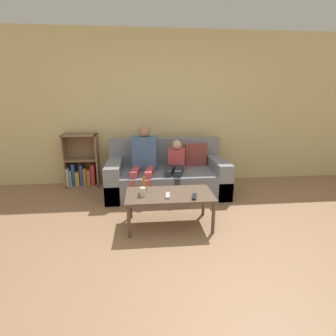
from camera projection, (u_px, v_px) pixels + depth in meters
The scene contains 11 objects.
ground_plane at pixel (183, 261), 2.50m from camera, with size 22.00×22.00×0.00m, color #997251.
wall_back at pixel (162, 109), 4.60m from camera, with size 12.00×0.06×2.60m.
couch at pixel (167, 176), 4.26m from camera, with size 1.87×1.00×0.83m.
bookshelf at pixel (82, 166), 4.56m from camera, with size 0.56×0.28×0.90m.
coffee_table at pixel (169, 197), 3.10m from camera, with size 1.03×0.57×0.41m.
person_adult at pixel (144, 157), 4.04m from camera, with size 0.43×0.71×1.11m.
person_child at pixel (175, 166), 4.06m from camera, with size 0.40×0.71×0.86m.
cup_near at pixel (143, 192), 3.01m from camera, with size 0.08×0.08×0.10m.
tv_remote_0 at pixel (168, 196), 3.00m from camera, with size 0.07×0.17×0.02m.
tv_remote_1 at pixel (194, 197), 2.97m from camera, with size 0.09×0.18×0.02m.
bottle at pixel (144, 186), 3.12m from camera, with size 0.07×0.07×0.19m.
Camera 1 is at (-0.36, -2.15, 1.51)m, focal length 28.00 mm.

